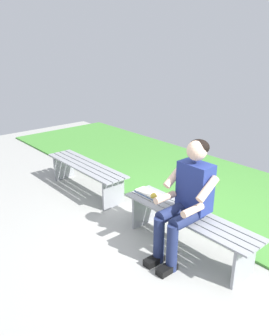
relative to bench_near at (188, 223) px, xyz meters
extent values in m
cube|color=#9E9E99|center=(0.98, 1.00, -0.34)|extent=(10.00, 7.00, 0.04)
cube|color=#478C38|center=(0.98, -1.52, -0.31)|extent=(9.00, 2.34, 0.03)
cube|color=gray|center=(0.00, -0.15, 0.09)|extent=(1.61, 0.09, 0.02)
cube|color=gray|center=(0.00, -0.05, 0.09)|extent=(1.61, 0.09, 0.02)
cube|color=gray|center=(0.00, 0.05, 0.09)|extent=(1.61, 0.09, 0.02)
cube|color=gray|center=(0.00, 0.15, 0.09)|extent=(1.61, 0.09, 0.02)
cube|color=gray|center=(-0.69, 0.00, -0.12)|extent=(0.03, 0.35, 0.41)
cube|color=gray|center=(0.69, 0.00, -0.12)|extent=(0.03, 0.35, 0.41)
cube|color=gray|center=(1.95, -0.15, 0.09)|extent=(1.57, 0.09, 0.02)
cube|color=gray|center=(1.95, -0.05, 0.09)|extent=(1.57, 0.09, 0.02)
cube|color=gray|center=(1.95, 0.05, 0.09)|extent=(1.57, 0.09, 0.02)
cube|color=gray|center=(1.95, 0.15, 0.09)|extent=(1.57, 0.09, 0.02)
cube|color=gray|center=(1.29, 0.00, -0.12)|extent=(0.03, 0.35, 0.41)
cube|color=gray|center=(2.62, 0.00, -0.12)|extent=(0.03, 0.35, 0.41)
cube|color=navy|center=(-0.05, -0.02, 0.42)|extent=(0.34, 0.20, 0.50)
sphere|color=beige|center=(-0.05, -0.01, 0.80)|extent=(0.20, 0.20, 0.20)
ellipsoid|color=black|center=(-0.05, -0.04, 0.83)|extent=(0.20, 0.19, 0.15)
cylinder|color=navy|center=(-0.14, 0.18, 0.17)|extent=(0.13, 0.40, 0.13)
cylinder|color=navy|center=(0.04, 0.18, 0.17)|extent=(0.13, 0.40, 0.13)
cylinder|color=navy|center=(-0.14, 0.38, -0.08)|extent=(0.11, 0.11, 0.50)
cube|color=black|center=(-0.14, 0.44, -0.29)|extent=(0.10, 0.22, 0.07)
cylinder|color=navy|center=(0.04, 0.38, -0.08)|extent=(0.11, 0.11, 0.50)
cube|color=black|center=(0.04, 0.44, -0.29)|extent=(0.10, 0.22, 0.07)
cylinder|color=beige|center=(-0.26, 0.06, 0.49)|extent=(0.08, 0.28, 0.23)
cylinder|color=beige|center=(-0.22, 0.22, 0.31)|extent=(0.07, 0.26, 0.07)
cylinder|color=beige|center=(0.16, 0.06, 0.49)|extent=(0.08, 0.28, 0.23)
cylinder|color=beige|center=(0.13, 0.22, 0.31)|extent=(0.07, 0.26, 0.07)
sphere|color=gold|center=(0.49, 0.03, 0.14)|extent=(0.07, 0.07, 0.07)
cube|color=white|center=(0.48, -0.02, 0.12)|extent=(0.20, 0.15, 0.02)
cube|color=white|center=(0.69, -0.02, 0.12)|extent=(0.20, 0.15, 0.02)
cube|color=#1E478C|center=(0.59, -0.02, 0.11)|extent=(0.41, 0.16, 0.01)
camera|label=1|loc=(-1.94, 2.41, 1.78)|focal=35.46mm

